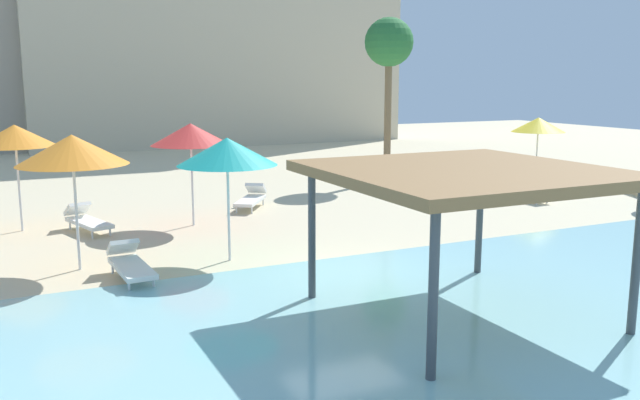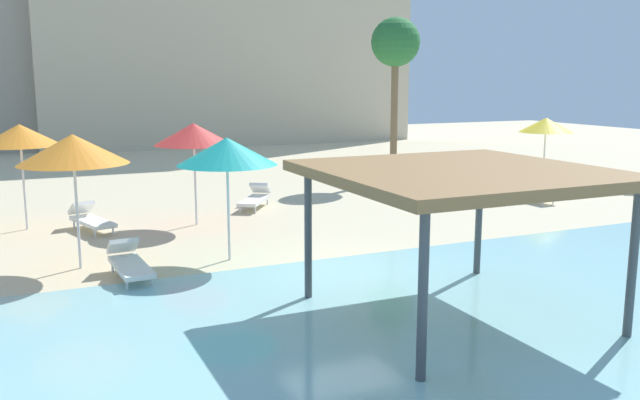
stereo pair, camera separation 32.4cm
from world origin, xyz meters
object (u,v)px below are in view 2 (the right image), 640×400
object	(u,v)px
lounge_chair_3	(438,187)
palm_tree_1	(395,46)
beach_umbrella_teal_0	(227,151)
lounge_chair_2	(90,218)
beach_umbrella_orange_3	(73,149)
lounge_chair_6	(129,262)
lounge_chair_0	(528,191)
lounge_chair_1	(256,197)
beach_umbrella_orange_6	(20,135)
shade_pavilion	(460,177)
beach_umbrella_red_1	(194,134)
beach_umbrella_yellow_5	(546,125)

from	to	relation	value
lounge_chair_3	palm_tree_1	bearing A→B (deg)	-173.70
beach_umbrella_teal_0	lounge_chair_2	distance (m)	5.54
beach_umbrella_orange_3	palm_tree_1	distance (m)	15.27
beach_umbrella_orange_3	lounge_chair_6	xyz separation A→B (m)	(0.86, -1.15, -2.25)
lounge_chair_0	lounge_chair_1	bearing A→B (deg)	-108.92
beach_umbrella_teal_0	palm_tree_1	bearing A→B (deg)	43.14
beach_umbrella_orange_6	lounge_chair_3	size ratio (longest dim) A/B	1.44
beach_umbrella_teal_0	beach_umbrella_orange_6	distance (m)	6.70
beach_umbrella_orange_3	lounge_chair_0	distance (m)	14.86
beach_umbrella_orange_6	lounge_chair_0	distance (m)	15.77
shade_pavilion	lounge_chair_0	bearing A→B (deg)	43.12
beach_umbrella_orange_3	lounge_chair_2	world-z (taller)	beach_umbrella_orange_3
beach_umbrella_red_1	palm_tree_1	distance (m)	10.80
lounge_chair_6	beach_umbrella_orange_6	bearing A→B (deg)	-165.72
beach_umbrella_orange_6	palm_tree_1	world-z (taller)	palm_tree_1
beach_umbrella_teal_0	lounge_chair_1	world-z (taller)	beach_umbrella_teal_0
beach_umbrella_orange_3	palm_tree_1	size ratio (longest dim) A/B	0.45
lounge_chair_6	palm_tree_1	bearing A→B (deg)	125.01
shade_pavilion	lounge_chair_6	xyz separation A→B (m)	(-4.74, 4.70, -2.11)
beach_umbrella_yellow_5	lounge_chair_1	distance (m)	12.10
beach_umbrella_red_1	lounge_chair_3	bearing A→B (deg)	7.53
beach_umbrella_orange_3	lounge_chair_1	bearing A→B (deg)	41.27
lounge_chair_1	lounge_chair_6	bearing A→B (deg)	-3.69
lounge_chair_6	beach_umbrella_yellow_5	bearing A→B (deg)	107.30
beach_umbrella_red_1	lounge_chair_1	bearing A→B (deg)	36.27
lounge_chair_0	lounge_chair_2	xyz separation A→B (m)	(-13.90, 1.29, 0.00)
beach_umbrella_teal_0	lounge_chair_3	xyz separation A→B (m)	(9.07, 5.13, -2.14)
beach_umbrella_red_1	beach_umbrella_orange_6	distance (m)	4.55
beach_umbrella_orange_3	beach_umbrella_yellow_5	xyz separation A→B (m)	(17.65, 5.23, -0.32)
beach_umbrella_teal_0	lounge_chair_0	world-z (taller)	beach_umbrella_teal_0
shade_pavilion	beach_umbrella_red_1	bearing A→B (deg)	103.69
beach_umbrella_teal_0	beach_umbrella_red_1	distance (m)	3.97
lounge_chair_0	lounge_chair_6	distance (m)	14.08
beach_umbrella_yellow_5	lounge_chair_0	xyz separation A→B (m)	(-3.17, -2.77, -1.94)
beach_umbrella_teal_0	palm_tree_1	xyz separation A→B (m)	(9.46, 8.86, 2.82)
beach_umbrella_red_1	lounge_chair_2	xyz separation A→B (m)	(-2.79, 0.46, -2.21)
beach_umbrella_orange_3	beach_umbrella_orange_6	distance (m)	4.71
beach_umbrella_red_1	lounge_chair_3	size ratio (longest dim) A/B	1.44
lounge_chair_1	lounge_chair_3	world-z (taller)	same
lounge_chair_6	lounge_chair_2	bearing A→B (deg)	179.79
beach_umbrella_red_1	palm_tree_1	bearing A→B (deg)	27.96
palm_tree_1	lounge_chair_3	bearing A→B (deg)	-95.93
beach_umbrella_orange_3	lounge_chair_2	xyz separation A→B (m)	(0.58, 3.75, -2.25)
beach_umbrella_teal_0	beach_umbrella_red_1	xyz separation A→B (m)	(0.23, 3.96, 0.08)
beach_umbrella_yellow_5	palm_tree_1	size ratio (longest dim) A/B	0.40
beach_umbrella_red_1	beach_umbrella_orange_3	world-z (taller)	beach_umbrella_orange_3
beach_umbrella_orange_6	lounge_chair_2	world-z (taller)	beach_umbrella_orange_6
lounge_chair_1	beach_umbrella_orange_6	bearing A→B (deg)	-52.09
beach_umbrella_orange_3	beach_umbrella_yellow_5	size ratio (longest dim) A/B	1.14
beach_umbrella_orange_6	lounge_chair_3	xyz separation A→B (m)	(13.20, -0.14, -2.23)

